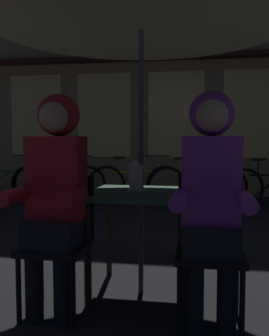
# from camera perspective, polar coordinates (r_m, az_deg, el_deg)

# --- Properties ---
(ground_plane) EXTENTS (60.00, 60.00, 0.00)m
(ground_plane) POSITION_cam_1_polar(r_m,az_deg,el_deg) (2.99, 0.94, -17.61)
(ground_plane) COLOR black
(cafe_table) EXTENTS (0.72, 0.72, 0.74)m
(cafe_table) POSITION_cam_1_polar(r_m,az_deg,el_deg) (2.82, 0.96, -5.47)
(cafe_table) COLOR #42664C
(cafe_table) RESTS_ON ground_plane
(patio_umbrella) EXTENTS (2.10, 2.10, 2.31)m
(patio_umbrella) POSITION_cam_1_polar(r_m,az_deg,el_deg) (2.94, 0.99, 23.01)
(patio_umbrella) COLOR #4C4C51
(patio_umbrella) RESTS_ON ground_plane
(lantern) EXTENTS (0.11, 0.11, 0.23)m
(lantern) POSITION_cam_1_polar(r_m,az_deg,el_deg) (2.80, 0.32, -0.92)
(lantern) COLOR white
(lantern) RESTS_ON cafe_table
(chair_left) EXTENTS (0.40, 0.40, 0.87)m
(chair_left) POSITION_cam_1_polar(r_m,az_deg,el_deg) (2.62, -10.90, -9.64)
(chair_left) COLOR black
(chair_left) RESTS_ON ground_plane
(chair_right) EXTENTS (0.40, 0.40, 0.87)m
(chair_right) POSITION_cam_1_polar(r_m,az_deg,el_deg) (2.46, 10.95, -10.53)
(chair_right) COLOR black
(chair_right) RESTS_ON ground_plane
(person_left_hooded) EXTENTS (0.45, 0.56, 1.40)m
(person_left_hooded) POSITION_cam_1_polar(r_m,az_deg,el_deg) (2.50, -11.47, -1.97)
(person_left_hooded) COLOR black
(person_left_hooded) RESTS_ON ground_plane
(person_right_hooded) EXTENTS (0.45, 0.56, 1.40)m
(person_right_hooded) POSITION_cam_1_polar(r_m,az_deg,el_deg) (2.34, 11.10, -2.39)
(person_right_hooded) COLOR black
(person_right_hooded) RESTS_ON ground_plane
(shopfront_building) EXTENTS (10.00, 0.93, 6.20)m
(shopfront_building) POSITION_cam_1_polar(r_m,az_deg,el_deg) (8.38, 11.53, 17.74)
(shopfront_building) COLOR #937A56
(shopfront_building) RESTS_ON ground_plane
(bicycle_nearest) EXTENTS (1.67, 0.24, 0.84)m
(bicycle_nearest) POSITION_cam_1_polar(r_m,az_deg,el_deg) (7.49, -18.51, -1.89)
(bicycle_nearest) COLOR black
(bicycle_nearest) RESTS_ON ground_plane
(bicycle_second) EXTENTS (1.67, 0.28, 0.84)m
(bicycle_second) POSITION_cam_1_polar(r_m,az_deg,el_deg) (7.00, -11.06, -2.16)
(bicycle_second) COLOR black
(bicycle_second) RESTS_ON ground_plane
(bicycle_third) EXTENTS (1.66, 0.37, 0.84)m
(bicycle_third) POSITION_cam_1_polar(r_m,az_deg,el_deg) (6.82, 0.15, -2.25)
(bicycle_third) COLOR black
(bicycle_third) RESTS_ON ground_plane
(bicycle_fourth) EXTENTS (1.67, 0.28, 0.84)m
(bicycle_fourth) POSITION_cam_1_polar(r_m,az_deg,el_deg) (6.65, 9.13, -2.47)
(bicycle_fourth) COLOR black
(bicycle_fourth) RESTS_ON ground_plane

